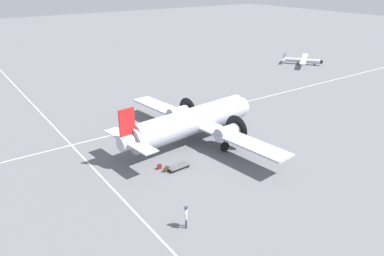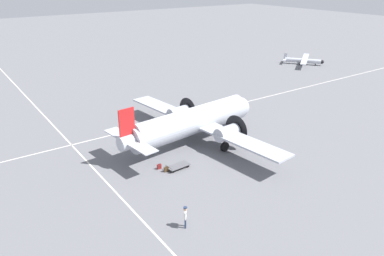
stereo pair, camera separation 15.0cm
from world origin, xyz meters
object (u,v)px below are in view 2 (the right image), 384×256
airliner_main (195,120)px  suitcase_near_door (166,169)px  baggage_cart (178,166)px  light_aircraft_distant (304,60)px  crew_foreground (185,215)px  suitcase_upright_spare (159,167)px

airliner_main → suitcase_near_door: size_ratio=44.12×
suitcase_near_door → baggage_cart: size_ratio=0.23×
airliner_main → light_aircraft_distant: airliner_main is taller
baggage_cart → light_aircraft_distant: size_ratio=0.25×
crew_foreground → suitcase_near_door: 9.06m
suitcase_upright_spare → baggage_cart: size_ratio=0.23×
suitcase_near_door → baggage_cart: baggage_cart is taller
suitcase_near_door → suitcase_upright_spare: size_ratio=1.00×
suitcase_upright_spare → light_aircraft_distant: (48.88, 22.30, 0.61)m
airliner_main → suitcase_near_door: 8.16m
baggage_cart → suitcase_upright_spare: bearing=145.1°
suitcase_upright_spare → light_aircraft_distant: bearing=24.5°
baggage_cart → airliner_main: bearing=36.9°
suitcase_near_door → light_aircraft_distant: bearing=25.5°
crew_foreground → suitcase_near_door: (3.35, 8.37, -0.90)m
suitcase_upright_spare → baggage_cart: 1.91m
airliner_main → light_aircraft_distant: bearing=17.9°
crew_foreground → suitcase_near_door: size_ratio=3.31×
baggage_cart → suitcase_near_door: bearing=171.6°
suitcase_near_door → baggage_cart: (1.32, -0.12, 0.02)m
airliner_main → baggage_cart: airliner_main is taller
suitcase_near_door → baggage_cart: 1.33m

